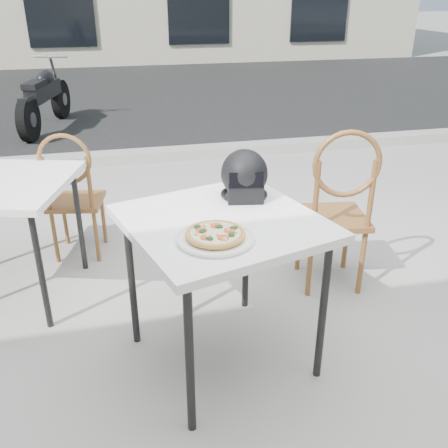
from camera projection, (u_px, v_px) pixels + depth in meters
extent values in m
plane|color=#9D9A95|center=(250.00, 296.00, 3.26)|extent=(80.00, 80.00, 0.00)
cube|color=black|center=(150.00, 95.00, 9.42)|extent=(30.00, 8.00, 0.00)
cube|color=#9A9890|center=(181.00, 153.00, 5.87)|extent=(30.00, 0.25, 0.12)
cube|color=white|center=(223.00, 223.00, 2.37)|extent=(1.08, 1.08, 0.04)
cylinder|color=black|center=(190.00, 360.00, 2.11)|extent=(0.05, 0.05, 0.78)
cylinder|color=black|center=(323.00, 312.00, 2.42)|extent=(0.05, 0.05, 0.78)
cylinder|color=black|center=(132.00, 282.00, 2.67)|extent=(0.05, 0.05, 0.78)
cylinder|color=black|center=(246.00, 251.00, 2.99)|extent=(0.05, 0.05, 0.78)
cylinder|color=white|center=(215.00, 239.00, 2.16)|extent=(0.35, 0.35, 0.01)
torus|color=white|center=(215.00, 238.00, 2.16)|extent=(0.36, 0.36, 0.02)
cylinder|color=gold|center=(215.00, 235.00, 2.15)|extent=(0.29, 0.29, 0.01)
torus|color=gold|center=(215.00, 233.00, 2.15)|extent=(0.30, 0.30, 0.02)
cylinder|color=#AC1713|center=(215.00, 233.00, 2.15)|extent=(0.26, 0.26, 0.00)
cylinder|color=beige|center=(215.00, 233.00, 2.15)|extent=(0.26, 0.26, 0.00)
cylinder|color=#D24A24|center=(230.00, 231.00, 2.16)|extent=(0.06, 0.06, 0.00)
cylinder|color=#D24A24|center=(216.00, 226.00, 2.20)|extent=(0.06, 0.06, 0.00)
cylinder|color=#D24A24|center=(201.00, 230.00, 2.16)|extent=(0.06, 0.06, 0.00)
cylinder|color=#D24A24|center=(206.00, 237.00, 2.10)|extent=(0.06, 0.06, 0.00)
cylinder|color=#D24A24|center=(223.00, 238.00, 2.10)|extent=(0.06, 0.06, 0.00)
ellipsoid|color=#153A15|center=(219.00, 227.00, 2.19)|extent=(0.04, 0.03, 0.01)
ellipsoid|color=#153A15|center=(203.00, 231.00, 2.15)|extent=(0.05, 0.05, 0.01)
ellipsoid|color=#153A15|center=(232.00, 235.00, 2.12)|extent=(0.03, 0.04, 0.01)
ellipsoid|color=#153A15|center=(209.00, 238.00, 2.09)|extent=(0.05, 0.05, 0.01)
ellipsoid|color=#153A15|center=(234.00, 228.00, 2.18)|extent=(0.04, 0.03, 0.01)
ellipsoid|color=#153A15|center=(197.00, 227.00, 2.19)|extent=(0.05, 0.05, 0.01)
cylinder|color=#F7EF96|center=(218.00, 234.00, 2.12)|extent=(0.02, 0.02, 0.02)
cylinder|color=#F7EF96|center=(205.00, 225.00, 2.20)|extent=(0.02, 0.02, 0.02)
cylinder|color=#F7EF96|center=(229.00, 230.00, 2.15)|extent=(0.02, 0.02, 0.02)
cylinder|color=#F7EF96|center=(212.00, 223.00, 2.22)|extent=(0.02, 0.02, 0.02)
cylinder|color=#F7EF96|center=(225.00, 239.00, 2.07)|extent=(0.02, 0.02, 0.02)
cylinder|color=#F7EF96|center=(196.00, 233.00, 2.12)|extent=(0.02, 0.02, 0.02)
cylinder|color=#F7EF96|center=(236.00, 231.00, 2.14)|extent=(0.02, 0.02, 0.02)
cylinder|color=#F7EF96|center=(207.00, 236.00, 2.10)|extent=(0.02, 0.02, 0.02)
ellipsoid|color=black|center=(244.00, 174.00, 2.57)|extent=(0.28, 0.29, 0.25)
cube|color=black|center=(245.00, 193.00, 2.53)|extent=(0.19, 0.12, 0.10)
torus|color=black|center=(244.00, 194.00, 2.62)|extent=(0.29, 0.29, 0.02)
cube|color=black|center=(246.00, 180.00, 2.47)|extent=(0.17, 0.06, 0.08)
cube|color=brown|center=(332.00, 218.00, 3.23)|extent=(0.48, 0.48, 0.04)
cylinder|color=brown|center=(346.00, 238.00, 3.49)|extent=(0.04, 0.04, 0.46)
cylinder|color=brown|center=(299.00, 240.00, 3.47)|extent=(0.04, 0.04, 0.46)
cylinder|color=brown|center=(362.00, 262.00, 3.19)|extent=(0.04, 0.04, 0.46)
cylinder|color=brown|center=(310.00, 264.00, 3.17)|extent=(0.04, 0.04, 0.46)
cylinder|color=brown|center=(371.00, 196.00, 2.98)|extent=(0.04, 0.04, 0.44)
cylinder|color=brown|center=(316.00, 197.00, 2.96)|extent=(0.04, 0.04, 0.44)
torus|color=brown|center=(347.00, 164.00, 2.88)|extent=(0.41, 0.10, 0.41)
cylinder|color=black|center=(41.00, 272.00, 2.81)|extent=(0.05, 0.05, 0.74)
cylinder|color=black|center=(79.00, 221.00, 3.42)|extent=(0.05, 0.05, 0.74)
cube|color=brown|center=(76.00, 202.00, 3.62)|extent=(0.43, 0.43, 0.03)
cylinder|color=brown|center=(103.00, 219.00, 3.85)|extent=(0.03, 0.03, 0.40)
cylinder|color=brown|center=(65.00, 220.00, 3.84)|extent=(0.03, 0.03, 0.40)
cylinder|color=brown|center=(96.00, 236.00, 3.59)|extent=(0.03, 0.03, 0.40)
cylinder|color=brown|center=(55.00, 237.00, 3.57)|extent=(0.03, 0.03, 0.40)
cylinder|color=brown|center=(90.00, 184.00, 3.41)|extent=(0.03, 0.03, 0.39)
cylinder|color=brown|center=(46.00, 185.00, 3.39)|extent=(0.03, 0.03, 0.39)
torus|color=brown|center=(64.00, 160.00, 3.32)|extent=(0.36, 0.09, 0.36)
cylinder|color=black|center=(61.00, 99.00, 7.63)|extent=(0.25, 0.58, 0.57)
cylinder|color=slate|center=(61.00, 99.00, 7.63)|extent=(0.18, 0.22, 0.19)
cylinder|color=black|center=(29.00, 120.00, 6.42)|extent=(0.25, 0.58, 0.57)
cylinder|color=slate|center=(29.00, 120.00, 6.42)|extent=(0.18, 0.22, 0.19)
cube|color=black|center=(43.00, 91.00, 6.92)|extent=(0.41, 1.01, 0.21)
ellipsoid|color=black|center=(45.00, 78.00, 6.98)|extent=(0.30, 0.44, 0.21)
cube|color=black|center=(34.00, 84.00, 6.61)|extent=(0.30, 0.51, 0.08)
cylinder|color=slate|center=(56.00, 80.00, 7.43)|extent=(0.11, 0.31, 0.68)
cylinder|color=slate|center=(50.00, 56.00, 7.18)|extent=(0.49, 0.15, 0.03)
cube|color=black|center=(26.00, 99.00, 6.33)|extent=(0.18, 0.24, 0.05)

